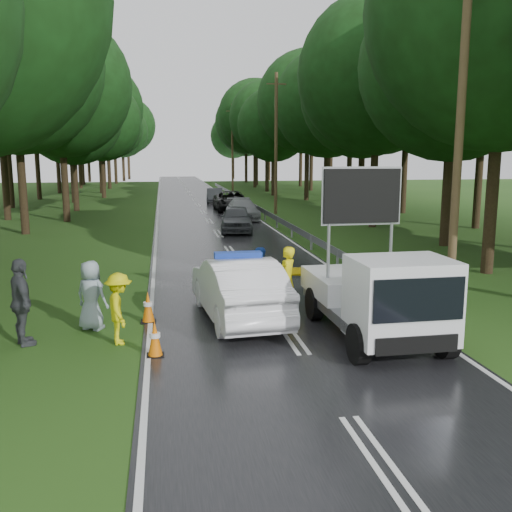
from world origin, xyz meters
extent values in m
plane|color=#224814|center=(0.00, 0.00, 0.00)|extent=(160.00, 160.00, 0.00)
cube|color=black|center=(0.00, 30.00, 0.01)|extent=(7.00, 140.00, 0.02)
cylinder|color=gray|center=(3.70, 0.00, 0.35)|extent=(0.12, 0.12, 0.70)
cube|color=gray|center=(3.70, 30.00, 0.55)|extent=(0.05, 60.00, 0.30)
cylinder|color=#4E3E24|center=(5.20, 2.00, 5.00)|extent=(0.24, 0.24, 10.00)
cylinder|color=#4E3E24|center=(5.20, 28.00, 5.00)|extent=(0.24, 0.24, 10.00)
cube|color=#4E3E24|center=(5.20, 28.00, 9.20)|extent=(1.40, 0.08, 0.08)
cylinder|color=#4E3E24|center=(5.20, 54.00, 5.00)|extent=(0.24, 0.24, 10.00)
cube|color=#4E3E24|center=(5.20, 54.00, 9.20)|extent=(1.40, 0.08, 0.08)
imported|color=white|center=(-1.05, 1.53, 0.82)|extent=(2.23, 5.14, 1.64)
cube|color=#1938A5|center=(-1.05, 1.53, 1.73)|extent=(1.26, 0.46, 0.16)
cube|color=gray|center=(1.93, -0.06, 0.57)|extent=(2.14, 4.36, 0.26)
cube|color=white|center=(1.91, 0.97, 0.98)|extent=(2.21, 2.51, 0.57)
cube|color=white|center=(1.97, -1.91, 1.29)|extent=(2.09, 1.69, 1.75)
cube|color=black|center=(1.98, -2.75, 1.49)|extent=(1.90, 0.08, 0.88)
cube|color=black|center=(1.92, 0.56, 3.29)|extent=(1.96, 0.16, 1.34)
cylinder|color=black|center=(0.99, -2.13, 0.43)|extent=(0.31, 0.87, 0.86)
cylinder|color=black|center=(2.95, -2.10, 0.43)|extent=(0.31, 0.87, 0.86)
cylinder|color=black|center=(0.93, 1.16, 0.43)|extent=(0.31, 0.87, 0.86)
cylinder|color=black|center=(2.88, 1.20, 0.43)|extent=(0.31, 0.87, 0.86)
cube|color=yellow|center=(-0.40, 3.16, 0.48)|extent=(0.07, 0.07, 0.97)
cube|color=yellow|center=(0.08, 3.10, 0.48)|extent=(0.07, 0.07, 0.97)
cube|color=yellow|center=(1.52, 2.91, 0.48)|extent=(0.07, 0.07, 0.97)
cube|color=yellow|center=(2.00, 2.84, 0.48)|extent=(0.07, 0.07, 0.97)
cube|color=#F2CC00|center=(0.80, 3.00, 0.92)|extent=(2.50, 0.38, 0.24)
imported|color=yellow|center=(0.36, 2.00, 0.92)|extent=(0.79, 0.78, 1.84)
imported|color=#1B47B3|center=(-0.17, 3.00, 0.83)|extent=(0.97, 0.86, 1.67)
imported|color=#D8D60B|center=(-4.00, 0.00, 0.83)|extent=(0.78, 1.16, 1.66)
imported|color=#3B3E42|center=(-6.17, 0.23, 1.01)|extent=(0.96, 1.28, 2.02)
imported|color=#8A9CA5|center=(-4.76, 1.22, 0.87)|extent=(1.01, 0.91, 1.74)
imported|color=#44484C|center=(1.10, 18.70, 0.74)|extent=(2.22, 4.49, 1.47)
imported|color=#929499|center=(2.30, 24.70, 0.68)|extent=(1.93, 4.68, 1.36)
imported|color=black|center=(2.28, 30.70, 0.75)|extent=(2.52, 5.43, 1.51)
imported|color=#3D4145|center=(1.66, 38.38, 0.64)|extent=(1.76, 4.03, 1.29)
cube|color=black|center=(-3.19, -1.00, 0.02)|extent=(0.38, 0.38, 0.03)
cone|color=orange|center=(-3.19, -1.00, 0.41)|extent=(0.31, 0.31, 0.78)
cube|color=black|center=(0.50, 1.88, 0.01)|extent=(0.34, 0.34, 0.03)
cone|color=orange|center=(0.50, 1.88, 0.37)|extent=(0.28, 0.28, 0.70)
cube|color=black|center=(1.26, 2.50, 0.02)|extent=(0.39, 0.39, 0.03)
cone|color=orange|center=(1.26, 2.50, 0.42)|extent=(0.32, 0.32, 0.80)
cube|color=black|center=(-3.40, 1.61, 0.02)|extent=(0.39, 0.39, 0.03)
cone|color=orange|center=(-3.40, 1.61, 0.42)|extent=(0.32, 0.32, 0.80)
cube|color=black|center=(2.40, 3.66, 0.02)|extent=(0.34, 0.34, 0.03)
cone|color=orange|center=(2.40, 3.66, 0.37)|extent=(0.28, 0.28, 0.71)
camera|label=1|loc=(-2.94, -12.96, 4.31)|focal=40.00mm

